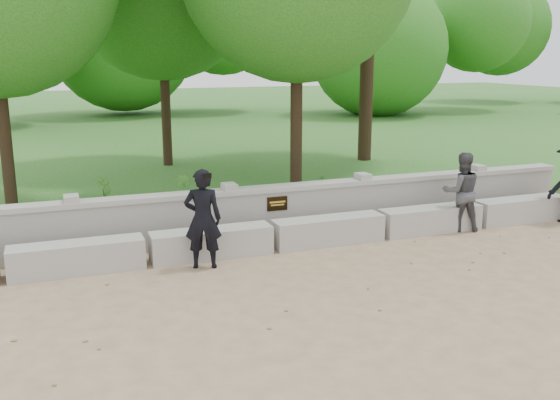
% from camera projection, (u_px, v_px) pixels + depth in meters
% --- Properties ---
extents(ground, '(80.00, 80.00, 0.00)m').
position_uv_depth(ground, '(320.00, 290.00, 8.36)').
color(ground, tan).
rests_on(ground, ground).
extents(lawn, '(40.00, 22.00, 0.25)m').
position_uv_depth(lawn, '(150.00, 144.00, 21.08)').
color(lawn, '#23561F').
rests_on(lawn, ground).
extents(concrete_bench, '(11.90, 0.45, 0.45)m').
position_uv_depth(concrete_bench, '(272.00, 237.00, 10.04)').
color(concrete_bench, '#AAA7A0').
rests_on(concrete_bench, ground).
extents(parapet_wall, '(12.50, 0.35, 0.90)m').
position_uv_depth(parapet_wall, '(258.00, 212.00, 10.63)').
color(parapet_wall, '#9F9D96').
rests_on(parapet_wall, ground).
extents(man_main, '(0.63, 0.58, 1.49)m').
position_uv_depth(man_main, '(203.00, 219.00, 9.11)').
color(man_main, black).
rests_on(man_main, ground).
extents(visitor_left, '(0.82, 0.73, 1.42)m').
position_uv_depth(visitor_left, '(461.00, 192.00, 11.07)').
color(visitor_left, '#414045').
rests_on(visitor_left, ground).
extents(shrub_a, '(0.41, 0.39, 0.64)m').
position_uv_depth(shrub_a, '(104.00, 194.00, 11.54)').
color(shrub_a, '#42812B').
rests_on(shrub_a, lawn).
extents(shrub_b, '(0.39, 0.38, 0.56)m').
position_uv_depth(shrub_b, '(185.00, 190.00, 12.06)').
color(shrub_b, '#42812B').
rests_on(shrub_b, lawn).
extents(shrub_c, '(0.67, 0.65, 0.57)m').
position_uv_depth(shrub_c, '(330.00, 192.00, 11.83)').
color(shrub_c, '#42812B').
rests_on(shrub_c, lawn).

